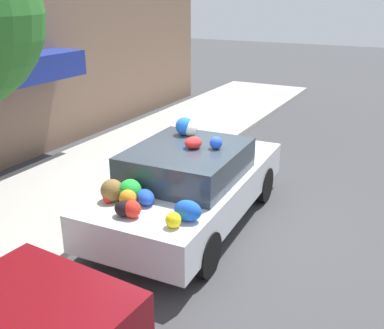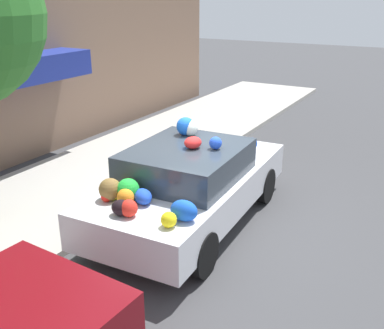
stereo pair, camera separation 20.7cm
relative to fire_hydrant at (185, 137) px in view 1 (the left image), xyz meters
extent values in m
plane|color=#424244|center=(-2.88, -1.70, -0.46)|extent=(60.00, 60.00, 0.00)
cube|color=#B2ADA3|center=(-2.88, 1.00, -0.40)|extent=(24.00, 3.20, 0.11)
cylinder|color=#B2B2B7|center=(0.00, 0.00, -0.07)|extent=(0.20, 0.20, 0.55)
sphere|color=#B2B2B7|center=(0.00, 0.00, 0.26)|extent=(0.18, 0.18, 0.18)
cube|color=silver|center=(-2.88, -1.71, 0.15)|extent=(4.33, 2.02, 0.57)
cube|color=#333D47|center=(-3.05, -1.71, 0.68)|extent=(1.98, 1.70, 0.49)
cylinder|color=black|center=(-1.60, -0.80, -0.13)|extent=(0.66, 0.21, 0.65)
cylinder|color=black|center=(-1.52, -2.50, -0.13)|extent=(0.66, 0.21, 0.65)
cylinder|color=black|center=(-4.23, -0.91, -0.13)|extent=(0.66, 0.21, 0.65)
cylinder|color=black|center=(-4.16, -2.61, -0.13)|extent=(0.66, 0.21, 0.65)
sphere|color=blue|center=(-2.49, -1.36, 1.08)|extent=(0.43, 0.43, 0.31)
sphere|color=brown|center=(-4.34, -1.21, 0.60)|extent=(0.46, 0.46, 0.32)
ellipsoid|color=orange|center=(-4.24, -1.17, 0.53)|extent=(0.28, 0.30, 0.20)
sphere|color=yellow|center=(-4.61, -2.36, 0.54)|extent=(0.28, 0.28, 0.20)
sphere|color=white|center=(-2.47, -1.44, 1.06)|extent=(0.38, 0.38, 0.27)
sphere|color=red|center=(-4.62, -1.74, 0.55)|extent=(0.25, 0.25, 0.24)
ellipsoid|color=blue|center=(-4.21, -1.67, 0.54)|extent=(0.40, 0.42, 0.21)
sphere|color=black|center=(-4.30, -2.39, 0.53)|extent=(0.26, 0.26, 0.19)
sphere|color=green|center=(-4.23, -1.44, 0.60)|extent=(0.38, 0.38, 0.33)
sphere|color=red|center=(-4.42, -1.19, 0.51)|extent=(0.19, 0.19, 0.15)
sphere|color=yellow|center=(-4.34, -1.22, 0.58)|extent=(0.38, 0.38, 0.28)
ellipsoid|color=blue|center=(-4.36, -2.43, 0.58)|extent=(0.28, 0.39, 0.28)
ellipsoid|color=red|center=(-3.04, -1.81, 1.02)|extent=(0.33, 0.30, 0.18)
ellipsoid|color=blue|center=(-1.26, -2.09, 0.55)|extent=(0.23, 0.23, 0.22)
sphere|color=blue|center=(-2.90, -2.14, 1.03)|extent=(0.20, 0.20, 0.20)
sphere|color=orange|center=(-4.38, -1.50, 0.56)|extent=(0.30, 0.30, 0.24)
ellipsoid|color=yellow|center=(-1.27, -1.93, 0.53)|extent=(0.41, 0.42, 0.19)
ellipsoid|color=black|center=(-4.64, -1.64, 0.54)|extent=(0.25, 0.30, 0.22)
ellipsoid|color=olive|center=(-1.73, -1.21, 0.55)|extent=(0.30, 0.32, 0.23)
sphere|color=purple|center=(-2.35, -1.27, 1.01)|extent=(0.21, 0.21, 0.15)
ellipsoid|color=#AF39C8|center=(-1.48, -0.94, 0.56)|extent=(0.40, 0.37, 0.25)
ellipsoid|color=green|center=(-1.52, -1.43, 0.51)|extent=(0.33, 0.32, 0.15)
camera|label=1|loc=(-8.92, -4.90, 3.18)|focal=42.00mm
camera|label=2|loc=(-8.82, -5.08, 3.18)|focal=42.00mm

